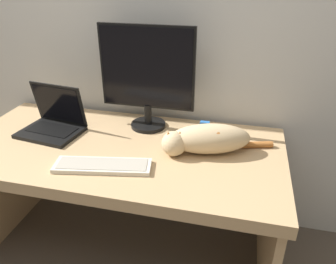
{
  "coord_description": "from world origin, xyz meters",
  "views": [
    {
      "loc": [
        0.57,
        -0.94,
        1.52
      ],
      "look_at": [
        0.26,
        0.35,
        0.83
      ],
      "focal_mm": 35.0,
      "sensor_mm": 36.0,
      "label": 1
    }
  ],
  "objects_px": {
    "monitor": "(147,75)",
    "laptop": "(53,123)",
    "external_keyboard": "(103,166)",
    "cat": "(206,139)"
  },
  "relations": [
    {
      "from": "monitor",
      "to": "cat",
      "type": "relative_size",
      "value": 1.05
    },
    {
      "from": "laptop",
      "to": "external_keyboard",
      "type": "height_order",
      "value": "laptop"
    },
    {
      "from": "monitor",
      "to": "cat",
      "type": "distance_m",
      "value": 0.46
    },
    {
      "from": "cat",
      "to": "external_keyboard",
      "type": "bearing_deg",
      "value": -166.06
    },
    {
      "from": "cat",
      "to": "laptop",
      "type": "bearing_deg",
      "value": 162.12
    },
    {
      "from": "monitor",
      "to": "laptop",
      "type": "xyz_separation_m",
      "value": [
        -0.48,
        -0.18,
        -0.25
      ]
    },
    {
      "from": "monitor",
      "to": "external_keyboard",
      "type": "bearing_deg",
      "value": -99.53
    },
    {
      "from": "external_keyboard",
      "to": "laptop",
      "type": "bearing_deg",
      "value": 135.73
    },
    {
      "from": "monitor",
      "to": "laptop",
      "type": "height_order",
      "value": "monitor"
    },
    {
      "from": "monitor",
      "to": "laptop",
      "type": "distance_m",
      "value": 0.57
    }
  ]
}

